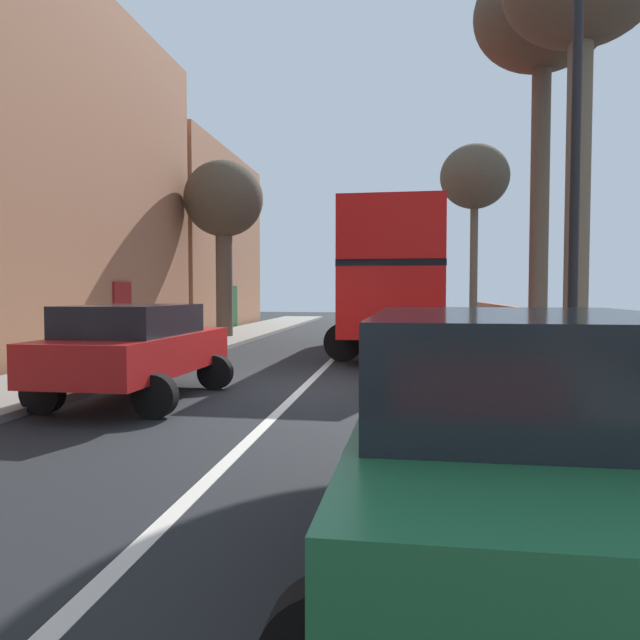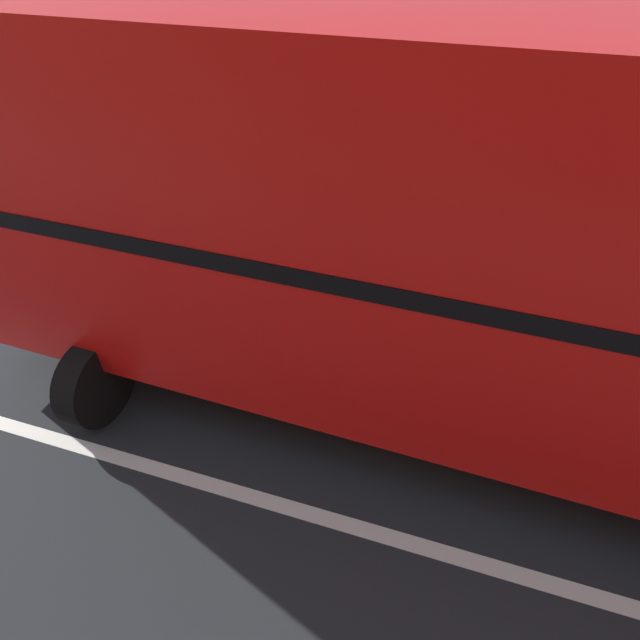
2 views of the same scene
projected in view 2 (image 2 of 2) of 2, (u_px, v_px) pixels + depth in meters
double_decker_bus at (472, 236)px, 4.27m from camera, size 3.76×10.78×4.06m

